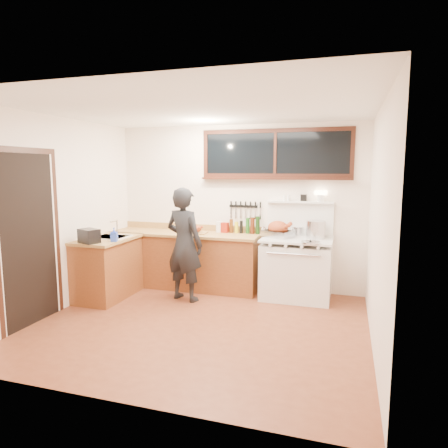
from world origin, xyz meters
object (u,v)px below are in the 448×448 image
(man, at_px, (184,244))
(cutting_board, at_px, (196,230))
(roast_turkey, at_px, (278,230))
(vintage_stove, at_px, (296,267))

(man, relative_size, cutting_board, 4.39)
(man, bearing_deg, roast_turkey, 25.63)
(man, bearing_deg, vintage_stove, 19.91)
(vintage_stove, relative_size, roast_turkey, 3.13)
(man, relative_size, roast_turkey, 3.25)
(cutting_board, height_order, roast_turkey, roast_turkey)
(vintage_stove, relative_size, cutting_board, 4.22)
(man, height_order, cutting_board, man)
(man, bearing_deg, cutting_board, 93.80)
(cutting_board, bearing_deg, man, -86.20)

